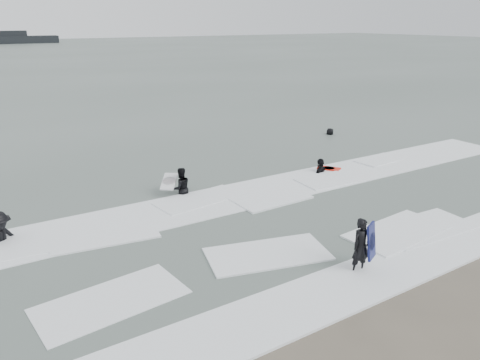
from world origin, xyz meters
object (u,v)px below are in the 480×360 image
surfer_wading (181,195)px  surfer_right_near (320,173)px  vessel_horizon (9,39)px  surfer_centre (359,272)px  surfer_right_far (330,135)px  surfer_breaker (2,244)px

surfer_wading → surfer_right_near: bearing=177.3°
vessel_horizon → surfer_centre: bearing=-93.0°
surfer_right_far → surfer_wading: bearing=2.8°
surfer_centre → surfer_wading: bearing=106.4°
surfer_breaker → surfer_right_far: bearing=-11.1°
surfer_centre → vessel_horizon: (7.12, 134.06, 1.23)m
surfer_breaker → surfer_right_near: (12.43, 0.24, 0.00)m
surfer_centre → surfer_wading: size_ratio=0.95×
surfer_centre → surfer_wading: 7.81m
surfer_breaker → surfer_right_near: size_ratio=1.04×
surfer_centre → surfer_right_far: 15.34m
surfer_centre → surfer_breaker: surfer_breaker is taller
vessel_horizon → surfer_breaker: bearing=-96.7°
surfer_right_near → surfer_right_far: size_ratio=1.15×
surfer_wading → surfer_breaker: size_ratio=0.86×
surfer_wading → vessel_horizon: (8.68, 126.40, 1.23)m
surfer_centre → surfer_right_far: bearing=55.8°
surfer_breaker → vessel_horizon: 128.26m
surfer_breaker → surfer_right_near: 12.44m
surfer_right_near → vessel_horizon: vessel_horizon is taller
surfer_right_far → surfer_breaker: bearing=-1.3°
surfer_wading → vessel_horizon: vessel_horizon is taller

